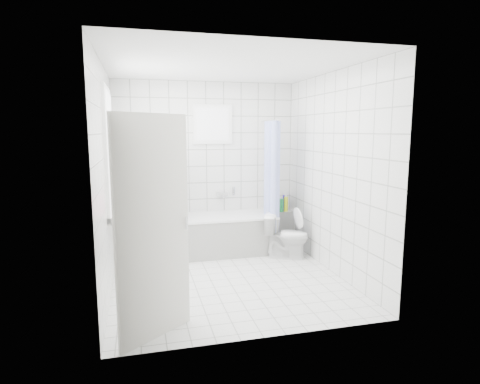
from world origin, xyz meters
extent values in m
plane|color=white|center=(0.00, 0.00, 0.00)|extent=(3.00, 3.00, 0.00)
plane|color=white|center=(0.00, 0.00, 2.60)|extent=(3.00, 3.00, 0.00)
cube|color=white|center=(0.00, 1.50, 1.30)|extent=(2.80, 0.02, 2.60)
cube|color=white|center=(0.00, -1.50, 1.30)|extent=(2.80, 0.02, 2.60)
cube|color=white|center=(-1.40, 0.00, 1.30)|extent=(0.02, 3.00, 2.60)
cube|color=white|center=(1.40, 0.00, 1.30)|extent=(0.02, 3.00, 2.60)
cube|color=white|center=(-1.35, 0.30, 1.60)|extent=(0.01, 0.90, 1.40)
cube|color=white|center=(0.10, 1.46, 1.95)|extent=(0.50, 0.01, 0.50)
cube|color=white|center=(-1.31, 0.30, 0.86)|extent=(0.18, 1.02, 0.08)
cube|color=silver|center=(-0.93, -1.23, 1.00)|extent=(0.66, 0.52, 2.00)
cube|color=white|center=(0.14, 1.12, 0.28)|extent=(1.61, 0.75, 0.55)
cube|color=white|center=(0.14, 1.12, 0.57)|extent=(1.63, 0.77, 0.03)
cube|color=white|center=(-0.74, 1.07, 0.75)|extent=(0.15, 0.85, 1.50)
cube|color=white|center=(1.22, 1.38, 0.28)|extent=(0.40, 0.24, 0.55)
imported|color=white|center=(1.03, 0.65, 0.32)|extent=(0.72, 0.58, 0.64)
cylinder|color=silver|center=(0.89, 1.10, 2.00)|extent=(0.02, 0.80, 0.02)
cube|color=silver|center=(0.24, 1.46, 0.85)|extent=(0.18, 0.06, 0.06)
imported|color=#EC5B8E|center=(-1.30, -0.07, 1.06)|extent=(0.16, 0.16, 0.32)
imported|color=#36D1F3|center=(-1.30, 0.08, 0.99)|extent=(0.08, 0.08, 0.18)
imported|color=white|center=(-1.30, 0.23, 0.98)|extent=(0.17, 0.17, 0.15)
imported|color=#BE5FB6|center=(-1.30, 0.60, 0.98)|extent=(0.11, 0.11, 0.17)
cylinder|color=#F2FF1A|center=(1.27, 1.31, 0.67)|extent=(0.06, 0.06, 0.24)
cylinder|color=#2719CB|center=(1.28, 1.42, 0.68)|extent=(0.06, 0.06, 0.25)
cylinder|color=#B93015|center=(1.14, 1.39, 0.67)|extent=(0.06, 0.06, 0.24)
cylinder|color=#178A3F|center=(1.18, 1.29, 0.66)|extent=(0.06, 0.06, 0.22)
camera|label=1|loc=(-1.05, -4.72, 1.85)|focal=30.00mm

